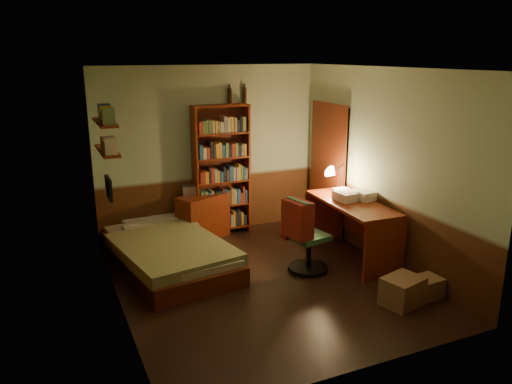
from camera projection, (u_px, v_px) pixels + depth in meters
name	position (u px, v px, depth m)	size (l,w,h in m)	color
floor	(264.00, 282.00, 6.27)	(3.50, 4.00, 0.02)	black
ceiling	(265.00, 68.00, 5.57)	(3.50, 4.00, 0.02)	silver
wall_back	(210.00, 151.00, 7.69)	(3.50, 0.02, 2.60)	#91A785
wall_left	(113.00, 198.00, 5.23)	(0.02, 4.00, 2.60)	#91A785
wall_right	(385.00, 168.00, 6.61)	(0.02, 4.00, 2.60)	#91A785
wall_front	(366.00, 236.00, 4.15)	(3.50, 0.02, 2.60)	#91A785
doorway	(329.00, 170.00, 7.82)	(0.06, 0.90, 2.00)	black
door_trim	(327.00, 170.00, 7.80)	(0.02, 0.98, 2.08)	#4A1A0B
bed	(168.00, 242.00, 6.66)	(1.19, 2.22, 0.66)	olive
dresser	(203.00, 217.00, 7.65)	(0.77, 0.39, 0.69)	#611F0B
mini_stereo	(190.00, 190.00, 7.59)	(0.25, 0.19, 0.13)	#B2B2B7
bookshelf	(222.00, 171.00, 7.68)	(0.87, 0.27, 2.03)	#611F0B
bottle_left	(230.00, 96.00, 7.54)	(0.06, 0.06, 0.23)	black
bottle_right	(245.00, 95.00, 7.64)	(0.06, 0.06, 0.24)	black
desk	(351.00, 230.00, 6.88)	(0.63, 1.52, 0.81)	#611F0B
paper_stack	(363.00, 195.00, 6.88)	(0.22, 0.31, 0.12)	silver
desk_lamp	(342.00, 169.00, 7.27)	(0.19, 0.19, 0.63)	black
office_chair	(309.00, 239.00, 6.47)	(0.43, 0.38, 0.87)	#33663D
red_jacket	(300.00, 194.00, 6.11)	(0.22, 0.40, 0.47)	maroon
wall_shelf_lower	(107.00, 151.00, 6.17)	(0.20, 0.90, 0.03)	#611F0B
wall_shelf_upper	(105.00, 122.00, 6.07)	(0.20, 0.90, 0.03)	#611F0B
framed_picture	(109.00, 188.00, 5.79)	(0.04, 0.32, 0.26)	black
cardboard_box_a	(402.00, 291.00, 5.65)	(0.44, 0.35, 0.33)	#836242
cardboard_box_b	(426.00, 287.00, 5.84)	(0.34, 0.28, 0.24)	#836242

